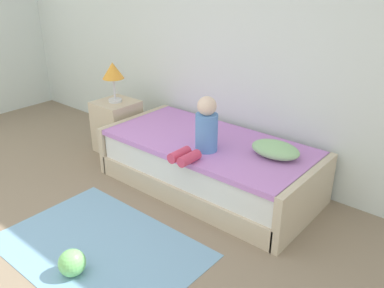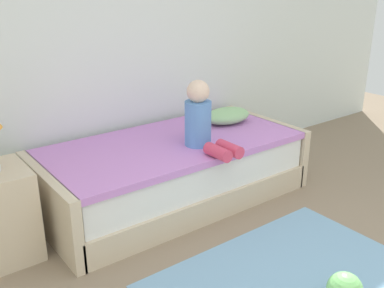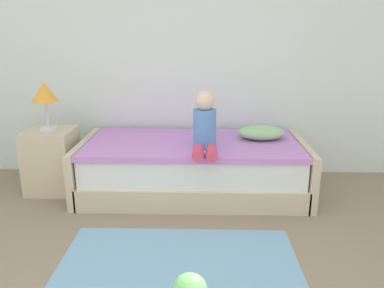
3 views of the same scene
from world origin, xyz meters
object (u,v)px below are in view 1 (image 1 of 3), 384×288
at_px(table_lamp, 113,72).
at_px(child_figure, 203,130).
at_px(toy_ball, 72,263).
at_px(nightstand, 117,126).
at_px(bed, 208,164).
at_px(pillow, 275,150).

xyz_separation_m(table_lamp, child_figure, (1.46, -0.23, -0.23)).
bearing_deg(toy_ball, table_lamp, 130.56).
bearing_deg(child_figure, nightstand, 171.02).
height_order(bed, table_lamp, table_lamp).
distance_m(table_lamp, pillow, 2.04).
relative_size(bed, child_figure, 4.14).
bearing_deg(nightstand, bed, -0.09).
height_order(nightstand, pillow, pillow).
height_order(bed, pillow, pillow).
xyz_separation_m(pillow, toy_ball, (-0.62, -1.70, -0.47)).
xyz_separation_m(table_lamp, pillow, (2.00, 0.10, -0.37)).
bearing_deg(child_figure, bed, 115.50).
bearing_deg(bed, nightstand, 179.91).
bearing_deg(table_lamp, pillow, 2.80).
xyz_separation_m(child_figure, toy_ball, (-0.08, -1.38, -0.61)).
relative_size(table_lamp, child_figure, 0.88).
bearing_deg(table_lamp, toy_ball, -49.44).
height_order(nightstand, toy_ball, nightstand).
relative_size(table_lamp, toy_ball, 2.29).
distance_m(nightstand, pillow, 2.02).
bearing_deg(toy_ball, bed, 90.89).
bearing_deg(table_lamp, bed, -0.09).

